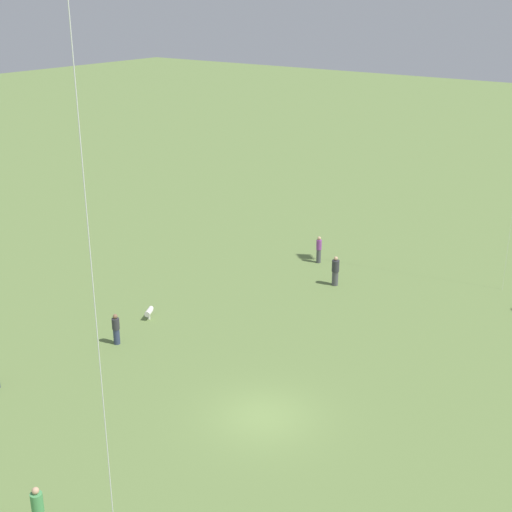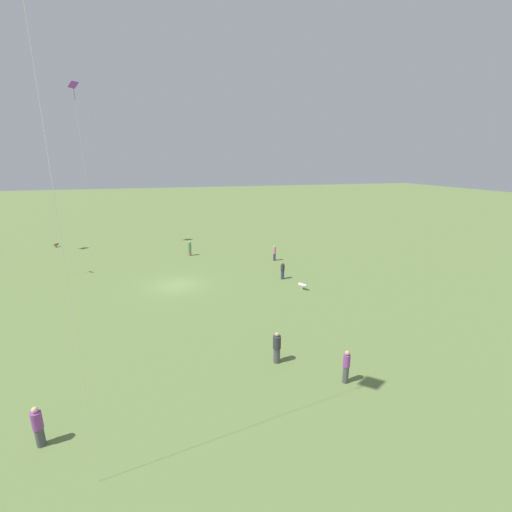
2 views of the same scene
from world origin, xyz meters
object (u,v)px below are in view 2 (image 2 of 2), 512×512
at_px(person_5, 274,253).
at_px(person_4, 283,271).
at_px(person_2, 190,248).
at_px(dog_0, 303,285).
at_px(person_1, 277,348).
at_px(person_3, 38,427).
at_px(person_0, 346,367).
at_px(kite_7, 74,94).
at_px(dog_1, 56,245).

bearing_deg(person_5, person_4, -175.64).
bearing_deg(person_2, dog_0, 31.01).
height_order(person_1, person_3, person_1).
xyz_separation_m(person_4, dog_0, (-3.13, -0.75, -0.41)).
bearing_deg(person_5, dog_0, -167.21).
xyz_separation_m(person_0, person_2, (26.62, 5.46, -0.04)).
xyz_separation_m(kite_7, dog_1, (2.37, 4.95, -17.84)).
distance_m(person_2, dog_1, 18.74).
height_order(person_5, kite_7, kite_7).
xyz_separation_m(person_0, person_4, (15.78, -2.30, -0.10)).
height_order(person_5, dog_0, person_5).
bearing_deg(person_4, person_3, 21.38).
relative_size(person_1, person_3, 1.03).
distance_m(person_0, kite_7, 41.08).
bearing_deg(dog_1, person_2, 1.23).
relative_size(dog_0, dog_1, 1.23).
xyz_separation_m(person_2, kite_7, (6.57, 11.51, 17.30)).
xyz_separation_m(kite_7, dog_0, (-20.54, -20.03, -17.77)).
distance_m(person_0, person_1, 3.84).
distance_m(person_4, kite_7, 31.24).
bearing_deg(dog_1, person_3, -47.33).
bearing_deg(person_4, person_5, -125.42).
bearing_deg(person_5, person_1, 177.70).
height_order(kite_7, dog_1, kite_7).
bearing_deg(person_3, dog_0, 54.33).
distance_m(person_0, dog_0, 13.02).
bearing_deg(person_1, person_4, 162.28).
xyz_separation_m(person_1, person_5, (19.28, -6.34, -0.03)).
bearing_deg(dog_0, dog_1, -68.33).
bearing_deg(person_5, person_3, 158.19).
relative_size(person_3, person_4, 1.08).
bearing_deg(person_3, person_1, 31.88).
xyz_separation_m(person_4, kite_7, (17.41, 19.27, 17.36)).
bearing_deg(person_0, kite_7, -108.76).
relative_size(person_0, kite_7, 0.09).
distance_m(person_4, person_5, 6.28).
bearing_deg(dog_1, kite_7, 4.17).
relative_size(person_1, person_2, 1.04).
bearing_deg(kite_7, person_5, 144.11).
height_order(person_4, kite_7, kite_7).
bearing_deg(dog_0, person_0, 50.62).
bearing_deg(person_2, person_5, 62.23).
xyz_separation_m(person_2, person_5, (-4.68, -9.02, -0.00)).
height_order(person_3, person_5, person_3).
distance_m(person_2, person_3, 28.18).
bearing_deg(person_3, person_5, 68.78).
height_order(person_0, person_3, person_0).
bearing_deg(person_4, person_2, -78.29).
distance_m(person_2, dog_0, 16.37).
bearing_deg(dog_1, person_0, -28.62).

